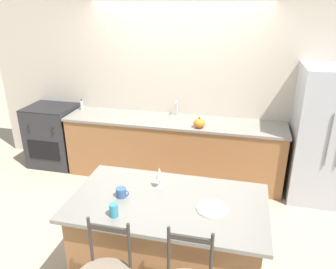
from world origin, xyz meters
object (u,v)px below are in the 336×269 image
(coffee_mug, at_px, (121,193))
(pumpkin_decoration, at_px, (199,123))
(tumbler_cup, at_px, (114,210))
(dinner_plate, at_px, (212,209))
(refrigerator, at_px, (328,136))
(soap_bottle, at_px, (82,105))
(oven_range, at_px, (54,135))
(wine_glass, at_px, (159,173))

(coffee_mug, xyz_separation_m, pumpkin_decoration, (0.43, 1.80, 0.04))
(tumbler_cup, bearing_deg, pumpkin_decoration, 79.44)
(tumbler_cup, bearing_deg, dinner_plate, 19.72)
(refrigerator, xyz_separation_m, pumpkin_decoration, (-1.65, -0.16, 0.09))
(pumpkin_decoration, height_order, soap_bottle, soap_bottle)
(oven_range, xyz_separation_m, coffee_mug, (1.95, -2.01, 0.46))
(tumbler_cup, height_order, pumpkin_decoration, pumpkin_decoration)
(soap_bottle, bearing_deg, pumpkin_decoration, -10.31)
(oven_range, distance_m, tumbler_cup, 3.07)
(refrigerator, distance_m, pumpkin_decoration, 1.66)
(dinner_plate, bearing_deg, wine_glass, 155.89)
(wine_glass, bearing_deg, pumpkin_decoration, 84.85)
(oven_range, relative_size, pumpkin_decoration, 6.17)
(tumbler_cup, bearing_deg, oven_range, 131.02)
(dinner_plate, height_order, tumbler_cup, tumbler_cup)
(oven_range, xyz_separation_m, dinner_plate, (2.75, -2.02, 0.42))
(oven_range, bearing_deg, coffee_mug, -45.90)
(tumbler_cup, height_order, soap_bottle, soap_bottle)
(oven_range, relative_size, soap_bottle, 5.66)
(tumbler_cup, relative_size, soap_bottle, 0.66)
(wine_glass, xyz_separation_m, tumbler_cup, (-0.25, -0.50, -0.09))
(dinner_plate, xyz_separation_m, tumbler_cup, (-0.76, -0.27, 0.05))
(oven_range, height_order, soap_bottle, soap_bottle)
(coffee_mug, relative_size, pumpkin_decoration, 0.75)
(oven_range, bearing_deg, tumbler_cup, -48.98)
(refrigerator, relative_size, dinner_plate, 6.82)
(oven_range, xyz_separation_m, soap_bottle, (0.48, 0.13, 0.50))
(dinner_plate, bearing_deg, coffee_mug, 179.54)
(dinner_plate, xyz_separation_m, pumpkin_decoration, (-0.37, 1.80, 0.07))
(tumbler_cup, distance_m, pumpkin_decoration, 2.11)
(oven_range, xyz_separation_m, wine_glass, (2.24, -1.79, 0.56))
(coffee_mug, xyz_separation_m, tumbler_cup, (0.04, -0.28, 0.01))
(coffee_mug, bearing_deg, oven_range, 134.10)
(dinner_plate, bearing_deg, pumpkin_decoration, 101.66)
(dinner_plate, distance_m, tumbler_cup, 0.81)
(soap_bottle, bearing_deg, wine_glass, -47.56)
(oven_range, bearing_deg, soap_bottle, 14.87)
(tumbler_cup, bearing_deg, wine_glass, 63.97)
(tumbler_cup, bearing_deg, refrigerator, 47.71)
(dinner_plate, relative_size, wine_glass, 1.24)
(refrigerator, relative_size, oven_range, 1.83)
(wine_glass, bearing_deg, dinner_plate, -24.11)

